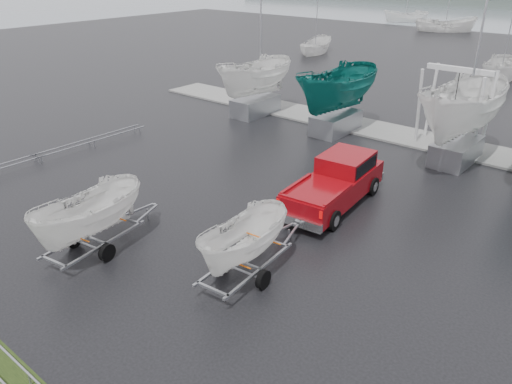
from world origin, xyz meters
name	(u,v)px	position (x,y,z in m)	size (l,w,h in m)	color
ground_plane	(198,201)	(0.00, 0.00, 0.00)	(120.00, 120.00, 0.00)	black
dock	(357,125)	(0.00, 13.00, 0.05)	(30.00, 3.00, 0.12)	gray
pickup_truck	(338,180)	(4.36, 3.53, 0.98)	(2.48, 5.78, 1.87)	maroon
trailer_hitched	(245,206)	(4.95, -2.74, 2.43)	(1.83, 3.69, 4.46)	#94979C
trailer_parked	(84,178)	(0.09, -4.89, 2.68)	(1.92, 3.74, 4.95)	#94979C
boat_hoist	(456,96)	(5.34, 13.00, 2.67)	(3.30, 2.18, 4.12)	silver
keelboat_0	(255,53)	(-6.16, 11.00, 3.79)	(2.39, 3.20, 10.56)	#94979C
keelboat_1	(340,58)	(-0.41, 11.20, 4.14)	(2.60, 3.20, 8.02)	#94979C
keelboat_2	(472,66)	(6.45, 11.00, 4.62)	(2.90, 3.20, 11.09)	#94979C
mast_rack_0	(91,140)	(-9.00, 1.00, 0.35)	(0.56, 6.50, 0.06)	#94979C
mast_rack_2	(18,380)	(4.00, -9.50, 0.35)	(7.00, 0.56, 0.06)	#94979C
moored_boat_0	(315,53)	(-15.81, 32.20, 0.01)	(2.83, 2.87, 11.09)	white
moored_boat_1	(444,32)	(-11.76, 57.21, 0.00)	(4.13, 4.10, 11.96)	white
moored_boat_2	(500,79)	(2.59, 31.80, 0.00)	(3.00, 3.06, 11.53)	white
moored_boat_4	(405,22)	(-20.74, 64.59, 0.00)	(3.81, 3.81, 11.53)	white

